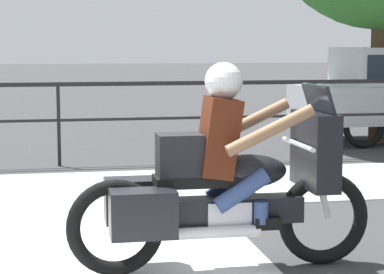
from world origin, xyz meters
The scene contains 3 objects.
sidewalk_band centered at (0.00, 3.40, 0.01)m, with size 44.00×2.40×0.01m, color #A8A59E.
fence_railing centered at (0.00, 5.24, 0.95)m, with size 36.00×0.05×1.20m.
motorcycle centered at (1.19, -0.02, 0.70)m, with size 2.39×0.76×1.61m.
Camera 1 is at (-0.09, -5.52, 1.75)m, focal length 70.00 mm.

